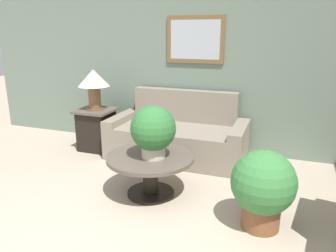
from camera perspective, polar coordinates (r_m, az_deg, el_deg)
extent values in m
cube|color=slate|center=(4.93, 6.26, 10.62)|extent=(7.69, 0.06, 2.60)
cube|color=brown|center=(4.90, 4.75, 14.76)|extent=(0.86, 0.03, 0.67)
cube|color=#B2BCC6|center=(4.89, 4.71, 14.75)|extent=(0.74, 0.01, 0.55)
cube|color=gray|center=(4.72, 1.53, -2.87)|extent=(1.58, 0.90, 0.46)
cube|color=gray|center=(4.93, 2.96, 3.59)|extent=(1.58, 0.16, 0.47)
cube|color=gray|center=(5.04, -7.99, -1.18)|extent=(0.18, 0.90, 0.56)
cube|color=gray|center=(4.51, 12.19, -3.47)|extent=(0.18, 0.90, 0.56)
cylinder|color=black|center=(3.78, -3.02, -11.51)|extent=(0.53, 0.53, 0.03)
cylinder|color=black|center=(3.68, -3.07, -8.60)|extent=(0.17, 0.17, 0.39)
cylinder|color=brown|center=(3.60, -3.12, -5.47)|extent=(0.96, 0.96, 0.04)
cube|color=black|center=(5.16, -12.31, -0.75)|extent=(0.45, 0.45, 0.60)
cube|color=brown|center=(5.08, -12.52, 2.66)|extent=(0.53, 0.53, 0.03)
cylinder|color=brown|center=(5.08, -12.54, 2.96)|extent=(0.26, 0.26, 0.02)
cylinder|color=brown|center=(5.04, -12.66, 4.91)|extent=(0.19, 0.19, 0.33)
cone|color=beige|center=(4.99, -12.87, 8.18)|extent=(0.47, 0.47, 0.25)
cylinder|color=beige|center=(3.52, -2.54, -4.37)|extent=(0.26, 0.26, 0.14)
sphere|color=#2D6B33|center=(3.44, -2.60, -0.42)|extent=(0.49, 0.49, 0.49)
cylinder|color=brown|center=(3.27, 15.80, -14.78)|extent=(0.35, 0.35, 0.23)
sphere|color=#387A3D|center=(3.12, 16.28, -9.40)|extent=(0.59, 0.59, 0.59)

